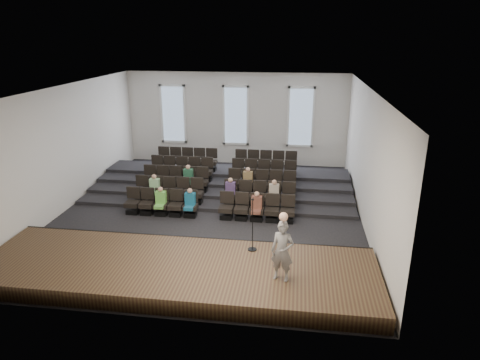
{
  "coord_description": "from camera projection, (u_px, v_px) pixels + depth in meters",
  "views": [
    {
      "loc": [
        3.37,
        -15.87,
        6.96
      ],
      "look_at": [
        1.12,
        0.5,
        1.26
      ],
      "focal_mm": 32.0,
      "sensor_mm": 36.0,
      "label": 1
    }
  ],
  "objects": [
    {
      "name": "risers",
      "position": [
        224.0,
        182.0,
        20.47
      ],
      "size": [
        11.8,
        4.8,
        0.6
      ],
      "color": "black",
      "rests_on": "ground"
    },
    {
      "name": "ceiling",
      "position": [
        208.0,
        88.0,
        15.93
      ],
      "size": [
        12.0,
        14.0,
        0.02
      ],
      "primitive_type": "cube",
      "color": "white",
      "rests_on": "ground"
    },
    {
      "name": "speaker",
      "position": [
        282.0,
        251.0,
        11.57
      ],
      "size": [
        0.71,
        0.55,
        1.73
      ],
      "primitive_type": "imported",
      "rotation": [
        0.0,
        0.0,
        -0.24
      ],
      "color": "slate",
      "rests_on": "stage"
    },
    {
      "name": "stage_lip",
      "position": [
        192.0,
        244.0,
        14.37
      ],
      "size": [
        11.8,
        0.06,
        0.52
      ],
      "primitive_type": "cube",
      "color": "black",
      "rests_on": "ground"
    },
    {
      "name": "wall_front",
      "position": [
        151.0,
        231.0,
        10.18
      ],
      "size": [
        12.0,
        0.04,
        5.0
      ],
      "primitive_type": "cube",
      "color": "silver",
      "rests_on": "ground"
    },
    {
      "name": "wall_left",
      "position": [
        66.0,
        148.0,
        17.53
      ],
      "size": [
        0.04,
        14.0,
        5.0
      ],
      "primitive_type": "cube",
      "color": "silver",
      "rests_on": "ground"
    },
    {
      "name": "stage",
      "position": [
        177.0,
        271.0,
        12.71
      ],
      "size": [
        11.8,
        3.6,
        0.5
      ],
      "primitive_type": "cube",
      "color": "#4A381F",
      "rests_on": "ground"
    },
    {
      "name": "audience",
      "position": [
        212.0,
        190.0,
        17.61
      ],
      "size": [
        5.45,
        2.64,
        1.1
      ],
      "color": "#68BC4B",
      "rests_on": "seating_rows"
    },
    {
      "name": "mic_stand",
      "position": [
        252.0,
        235.0,
        13.28
      ],
      "size": [
        0.29,
        0.29,
        1.73
      ],
      "color": "black",
      "rests_on": "stage"
    },
    {
      "name": "wall_back",
      "position": [
        236.0,
        119.0,
        23.33
      ],
      "size": [
        12.0,
        0.04,
        5.0
      ],
      "primitive_type": "cube",
      "color": "silver",
      "rests_on": "ground"
    },
    {
      "name": "wall_right",
      "position": [
        368.0,
        159.0,
        15.98
      ],
      "size": [
        0.04,
        14.0,
        5.0
      ],
      "primitive_type": "cube",
      "color": "silver",
      "rests_on": "ground"
    },
    {
      "name": "ground",
      "position": [
        211.0,
        212.0,
        17.57
      ],
      "size": [
        14.0,
        14.0,
        0.0
      ],
      "primitive_type": "plane",
      "color": "black",
      "rests_on": "ground"
    },
    {
      "name": "windows",
      "position": [
        236.0,
        116.0,
        23.2
      ],
      "size": [
        8.44,
        0.1,
        3.24
      ],
      "color": "white",
      "rests_on": "wall_back"
    },
    {
      "name": "seating_rows",
      "position": [
        218.0,
        184.0,
        18.79
      ],
      "size": [
        6.8,
        4.7,
        1.67
      ],
      "color": "black",
      "rests_on": "ground"
    }
  ]
}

